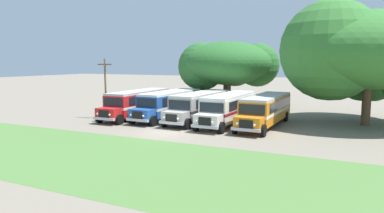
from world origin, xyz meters
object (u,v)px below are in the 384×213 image
(parked_bus_slot_3, at_px, (229,107))
(parked_bus_slot_4, at_px, (266,109))
(utility_pole, at_px, (106,87))
(parked_bus_slot_1, at_px, (170,103))
(parked_bus_slot_0, at_px, (138,102))
(parked_bus_slot_2, at_px, (200,105))
(broad_shade_tree, at_px, (228,64))
(secondary_tree, at_px, (367,53))

(parked_bus_slot_3, relative_size, parked_bus_slot_4, 1.00)
(parked_bus_slot_3, bearing_deg, utility_pole, -76.70)
(parked_bus_slot_1, relative_size, parked_bus_slot_3, 1.00)
(parked_bus_slot_0, bearing_deg, parked_bus_slot_2, 94.92)
(parked_bus_slot_3, relative_size, broad_shade_tree, 0.91)
(parked_bus_slot_0, height_order, parked_bus_slot_4, same)
(parked_bus_slot_0, bearing_deg, secondary_tree, 103.41)
(parked_bus_slot_0, xyz_separation_m, broad_shade_tree, (6.85, 9.63, 4.05))
(secondary_tree, bearing_deg, parked_bus_slot_1, -165.21)
(parked_bus_slot_2, height_order, secondary_tree, secondary_tree)
(parked_bus_slot_4, bearing_deg, parked_bus_slot_0, -86.02)
(broad_shade_tree, xyz_separation_m, secondary_tree, (15.26, -3.98, 1.09))
(parked_bus_slot_4, bearing_deg, parked_bus_slot_1, -89.39)
(parked_bus_slot_1, xyz_separation_m, utility_pole, (-5.84, -3.22, 1.79))
(parked_bus_slot_2, bearing_deg, parked_bus_slot_3, 85.28)
(parked_bus_slot_4, bearing_deg, secondary_tree, 123.08)
(parked_bus_slot_3, bearing_deg, parked_bus_slot_1, -92.78)
(parked_bus_slot_0, xyz_separation_m, parked_bus_slot_3, (10.33, 0.34, 0.00))
(parked_bus_slot_0, distance_m, utility_pole, 3.81)
(parked_bus_slot_1, bearing_deg, utility_pole, -58.90)
(parked_bus_slot_0, bearing_deg, parked_bus_slot_4, 91.48)
(parked_bus_slot_4, bearing_deg, broad_shade_tree, -140.77)
(parked_bus_slot_0, bearing_deg, parked_bus_slot_3, 90.94)
(parked_bus_slot_1, bearing_deg, secondary_tree, 107.00)
(parked_bus_slot_0, distance_m, parked_bus_slot_2, 7.16)
(parked_bus_slot_0, height_order, parked_bus_slot_1, same)
(parked_bus_slot_2, distance_m, utility_pole, 10.09)
(parked_bus_slot_0, relative_size, secondary_tree, 0.69)
(broad_shade_tree, bearing_deg, parked_bus_slot_3, -69.48)
(parked_bus_slot_3, distance_m, utility_pole, 13.04)
(broad_shade_tree, relative_size, secondary_tree, 0.76)
(utility_pole, bearing_deg, parked_bus_slot_0, 47.27)
(parked_bus_slot_3, bearing_deg, parked_bus_slot_4, 94.75)
(parked_bus_slot_1, relative_size, broad_shade_tree, 0.91)
(parked_bus_slot_1, xyz_separation_m, broad_shade_tree, (3.29, 8.88, 4.05))
(parked_bus_slot_0, height_order, secondary_tree, secondary_tree)
(parked_bus_slot_0, height_order, parked_bus_slot_2, same)
(parked_bus_slot_3, bearing_deg, parked_bus_slot_2, -96.22)
(parked_bus_slot_1, height_order, utility_pole, utility_pole)
(parked_bus_slot_2, bearing_deg, parked_bus_slot_0, -81.90)
(parked_bus_slot_1, bearing_deg, parked_bus_slot_3, 88.67)
(parked_bus_slot_3, height_order, secondary_tree, secondary_tree)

